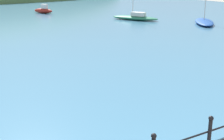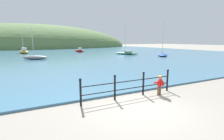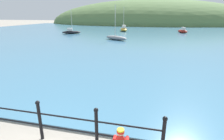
% 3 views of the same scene
% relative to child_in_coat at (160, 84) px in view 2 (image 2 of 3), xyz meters
% --- Properties ---
extents(ground_plane, '(200.00, 200.00, 0.00)m').
position_rel_child_in_coat_xyz_m(ground_plane, '(-1.90, -1.07, -0.61)').
color(ground_plane, gray).
extents(water, '(80.00, 60.00, 0.10)m').
position_rel_child_in_coat_xyz_m(water, '(-1.90, 30.93, -0.56)').
color(water, teal).
rests_on(water, ground).
extents(far_hillside, '(78.59, 43.22, 17.92)m').
position_rel_child_in_coat_xyz_m(far_hillside, '(-1.90, 69.24, -0.61)').
color(far_hillside, '#567542').
rests_on(far_hillside, ground).
extents(iron_railing, '(5.07, 0.12, 1.21)m').
position_rel_child_in_coat_xyz_m(iron_railing, '(-1.53, 0.43, 0.04)').
color(iron_railing, black).
rests_on(iron_railing, ground).
extents(child_in_coat, '(0.41, 0.55, 1.00)m').
position_rel_child_in_coat_xyz_m(child_in_coat, '(0.00, 0.00, 0.00)').
color(child_in_coat, brown).
rests_on(child_in_coat, ground).
extents(boat_far_left, '(3.67, 4.91, 5.83)m').
position_rel_child_in_coat_xyz_m(boat_far_left, '(11.84, 21.89, -0.23)').
color(boat_far_left, '#287551').
rests_on(boat_far_left, water).
extents(boat_twin_mast, '(2.40, 3.94, 4.80)m').
position_rel_child_in_coat_xyz_m(boat_twin_mast, '(-5.57, 33.33, -0.09)').
color(boat_twin_mast, gold).
rests_on(boat_twin_mast, water).
extents(boat_far_right, '(3.64, 2.69, 4.57)m').
position_rel_child_in_coat_xyz_m(boat_far_right, '(-4.40, 20.27, -0.20)').
color(boat_far_right, gray).
rests_on(boat_far_right, water).
extents(boat_blue_hull, '(2.02, 2.62, 1.07)m').
position_rel_child_in_coat_xyz_m(boat_blue_hull, '(5.82, 32.44, -0.16)').
color(boat_blue_hull, maroon).
rests_on(boat_blue_hull, water).
extents(boat_nearest_quay, '(4.38, 4.83, 5.85)m').
position_rel_child_in_coat_xyz_m(boat_nearest_quay, '(15.83, 16.49, -0.30)').
color(boat_nearest_quay, '#1E4793').
rests_on(boat_nearest_quay, water).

